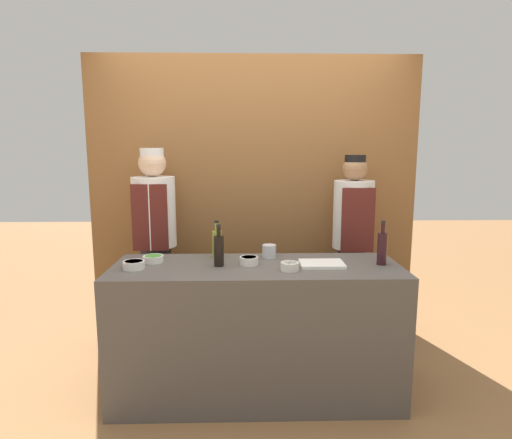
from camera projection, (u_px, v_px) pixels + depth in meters
ground_plane at (256, 392)px, 2.91m from camera, size 14.00×14.00×0.00m
cabinet_wall at (253, 200)px, 3.72m from camera, size 2.76×0.18×2.40m
counter at (256, 330)px, 2.84m from camera, size 1.87×0.64×0.89m
sauce_bowl_brown at (134, 264)px, 2.68m from camera, size 0.13×0.13×0.05m
sauce_bowl_green at (153, 259)px, 2.84m from camera, size 0.13×0.13×0.04m
sauce_bowl_white at (249, 260)px, 2.78m from camera, size 0.12×0.12×0.05m
sauce_bowl_purple at (290, 266)px, 2.64m from camera, size 0.11×0.11×0.05m
cutting_board at (322, 264)px, 2.76m from camera, size 0.28×0.20×0.02m
bottle_oil at (217, 243)px, 2.94m from camera, size 0.07×0.07×0.26m
bottle_soy at (219, 250)px, 2.74m from camera, size 0.06×0.06×0.27m
bottle_wine at (382, 248)px, 2.76m from camera, size 0.06×0.06×0.29m
cup_steel at (269, 251)px, 2.95m from camera, size 0.10×0.10×0.09m
chef_left at (155, 243)px, 3.41m from camera, size 0.34×0.34×1.65m
chef_right at (352, 245)px, 3.45m from camera, size 0.32×0.32×1.59m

